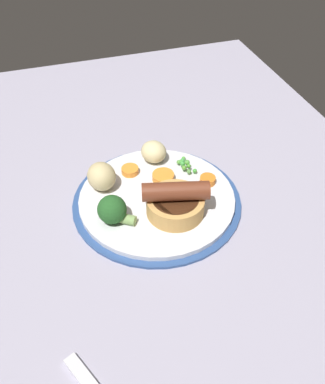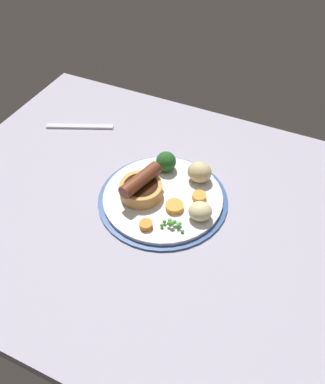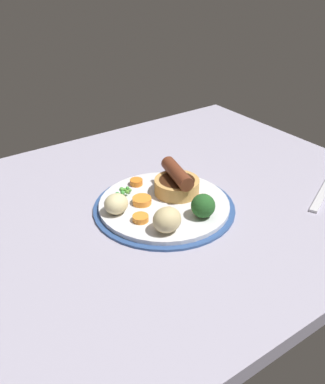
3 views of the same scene
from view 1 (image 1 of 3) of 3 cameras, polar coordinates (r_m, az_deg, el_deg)
name	(u,v)px [view 1 (image 1 of 3)]	position (r cm, az deg, el deg)	size (l,w,h in cm)	color
dining_table	(168,194)	(77.61, 0.70, -0.27)	(110.00, 80.00, 3.00)	#9E99AD
dinner_plate	(157,200)	(73.49, -0.75, -1.05)	(28.93, 28.93, 1.40)	#2D4C84
sausage_pudding	(175,202)	(68.60, 1.73, -1.28)	(9.44, 11.05, 6.09)	tan
pea_pile	(185,164)	(78.08, 3.07, 3.72)	(5.14, 2.74, 1.88)	#539B33
broccoli_floret_near	(113,210)	(67.77, -6.63, -2.41)	(5.14, 5.96, 4.69)	#235623
potato_chunk_0	(102,176)	(73.93, -8.13, 2.09)	(4.87, 5.50, 4.73)	#CCB77F
potato_chunk_1	(154,152)	(79.33, -1.18, 5.39)	(4.53, 4.94, 3.89)	beige
carrot_slice_0	(163,177)	(75.76, 0.09, 2.04)	(3.90, 3.90, 1.27)	orange
carrot_slice_1	(130,170)	(77.47, -4.35, 2.90)	(3.11, 3.11, 1.12)	orange
carrot_slice_3	(208,180)	(75.54, 6.04, 1.60)	(2.76, 2.76, 1.23)	orange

